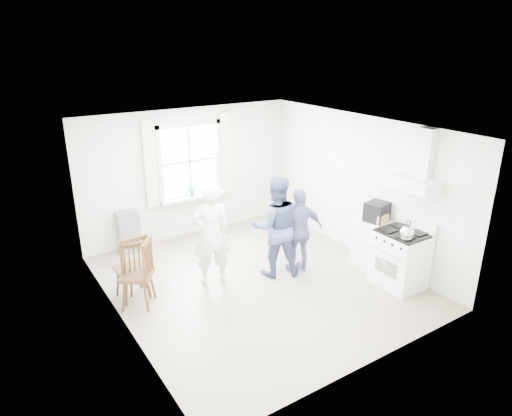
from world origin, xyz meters
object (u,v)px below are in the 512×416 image
Objects in this scene: windsor_chair_b at (134,264)px; windsor_chair_c at (144,265)px; gas_stove at (400,258)px; person_mid at (276,226)px; person_right at (299,231)px; windsor_chair_a at (133,261)px; stereo_stack at (377,212)px; low_cabinet at (371,244)px; person_left at (211,235)px.

windsor_chair_c is at bearing -75.46° from windsor_chair_b.
gas_stove is 4.24m from windsor_chair_b.
person_mid reaches higher than person_right.
stereo_stack is at bearing -17.66° from windsor_chair_a.
stereo_stack reaches higher than gas_stove.
person_mid reaches higher than low_cabinet.
stereo_stack is 2.85m from person_left.
person_left reaches higher than stereo_stack.
low_cabinet is 1.77m from person_mid.
low_cabinet is 0.52× the size of person_left.
gas_stove is 3.11m from person_left.
person_mid is at bearing -6.53° from windsor_chair_c.
person_right is at bearing -176.44° from person_mid.
windsor_chair_c is 0.64× the size of person_left.
stereo_stack reaches higher than windsor_chair_a.
windsor_chair_b is 2.77m from person_right.
person_left reaches higher than low_cabinet.
windsor_chair_c is (0.09, -0.22, 0.00)m from windsor_chair_a.
windsor_chair_b is at bearing 161.82° from stereo_stack.
low_cabinet is 1.33m from person_right.
person_left is at bearing 158.11° from low_cabinet.
person_mid reaches higher than windsor_chair_c.
low_cabinet is 0.62m from stereo_stack.
person_left is 1.52m from person_right.
person_mid is (-1.49, 1.43, 0.40)m from gas_stove.
windsor_chair_c reaches higher than windsor_chair_b.
stereo_stack is at bearing 162.77° from person_right.
stereo_stack is at bearing -18.18° from windsor_chair_b.
person_left is at bearing 157.53° from stereo_stack.
windsor_chair_c is (-3.80, 1.02, -0.39)m from stereo_stack.
windsor_chair_c reaches higher than low_cabinet.
windsor_chair_a is 0.23m from windsor_chair_c.
low_cabinet is at bearing 84.32° from gas_stove.
person_left is 1.14× the size of person_right.
windsor_chair_a is at bearing -1.95° from person_right.
person_left is at bearing -8.40° from windsor_chair_b.
windsor_chair_b is at bearing 152.93° from gas_stove.
low_cabinet is at bearing 173.06° from person_left.
gas_stove is 0.74× the size of person_right.
windsor_chair_b is at bearing 10.91° from person_mid.
gas_stove is at bearing 141.00° from person_right.
gas_stove is at bearing -27.07° from windsor_chair_b.
windsor_chair_a is 1.12× the size of windsor_chair_b.
low_cabinet is 0.51× the size of person_mid.
windsor_chair_c is at bearing -67.35° from windsor_chair_a.
person_left is at bearing 6.42° from person_mid.
windsor_chair_b is (-3.87, 1.27, -0.46)m from stereo_stack.
windsor_chair_c is 0.73× the size of person_right.
gas_stove is at bearing 160.40° from person_left.
windsor_chair_a is at bearing 153.45° from gas_stove.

